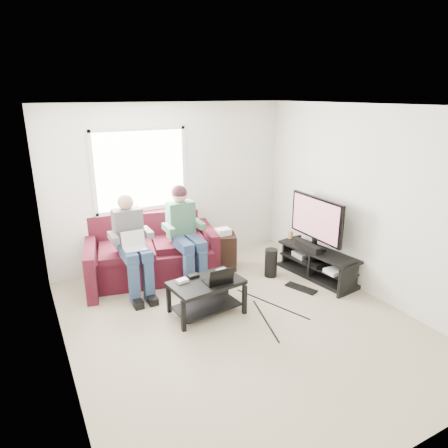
{
  "coord_description": "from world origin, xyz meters",
  "views": [
    {
      "loc": [
        -2.23,
        -3.74,
        2.73
      ],
      "look_at": [
        0.08,
        0.6,
        1.11
      ],
      "focal_mm": 32.0,
      "sensor_mm": 36.0,
      "label": 1
    }
  ],
  "objects_px": {
    "subwoofer": "(271,263)",
    "sofa": "(153,255)",
    "end_table": "(223,251)",
    "coffee_table": "(206,290)",
    "tv_stand": "(317,265)",
    "tv": "(316,220)"
  },
  "relations": [
    {
      "from": "sofa",
      "to": "subwoofer",
      "type": "bearing_deg",
      "value": -28.75
    },
    {
      "from": "sofa",
      "to": "tv_stand",
      "type": "bearing_deg",
      "value": -29.39
    },
    {
      "from": "tv_stand",
      "to": "tv",
      "type": "bearing_deg",
      "value": 91.47
    },
    {
      "from": "subwoofer",
      "to": "sofa",
      "type": "bearing_deg",
      "value": 151.25
    },
    {
      "from": "end_table",
      "to": "sofa",
      "type": "bearing_deg",
      "value": 165.99
    },
    {
      "from": "end_table",
      "to": "tv_stand",
      "type": "bearing_deg",
      "value": -40.91
    },
    {
      "from": "tv",
      "to": "sofa",
      "type": "bearing_deg",
      "value": 152.58
    },
    {
      "from": "tv",
      "to": "tv_stand",
      "type": "bearing_deg",
      "value": -88.53
    },
    {
      "from": "tv",
      "to": "subwoofer",
      "type": "height_order",
      "value": "tv"
    },
    {
      "from": "tv_stand",
      "to": "subwoofer",
      "type": "xyz_separation_m",
      "value": [
        -0.61,
        0.37,
        0.02
      ]
    },
    {
      "from": "sofa",
      "to": "tv_stand",
      "type": "relative_size",
      "value": 1.59
    },
    {
      "from": "coffee_table",
      "to": "tv_stand",
      "type": "bearing_deg",
      "value": 4.61
    },
    {
      "from": "coffee_table",
      "to": "subwoofer",
      "type": "xyz_separation_m",
      "value": [
        1.36,
        0.53,
        -0.11
      ]
    },
    {
      "from": "coffee_table",
      "to": "tv_stand",
      "type": "xyz_separation_m",
      "value": [
        1.97,
        0.16,
        -0.13
      ]
    },
    {
      "from": "sofa",
      "to": "coffee_table",
      "type": "distance_m",
      "value": 1.43
    },
    {
      "from": "coffee_table",
      "to": "tv",
      "type": "relative_size",
      "value": 0.87
    },
    {
      "from": "tv_stand",
      "to": "subwoofer",
      "type": "distance_m",
      "value": 0.71
    },
    {
      "from": "tv_stand",
      "to": "end_table",
      "type": "distance_m",
      "value": 1.5
    },
    {
      "from": "coffee_table",
      "to": "tv_stand",
      "type": "height_order",
      "value": "coffee_table"
    },
    {
      "from": "subwoofer",
      "to": "end_table",
      "type": "xyz_separation_m",
      "value": [
        -0.52,
        0.61,
        0.08
      ]
    },
    {
      "from": "tv_stand",
      "to": "end_table",
      "type": "bearing_deg",
      "value": 139.09
    },
    {
      "from": "end_table",
      "to": "coffee_table",
      "type": "bearing_deg",
      "value": -126.62
    }
  ]
}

